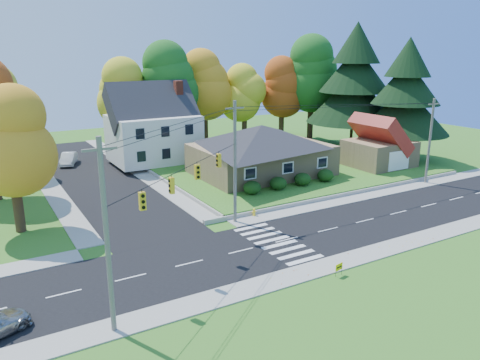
% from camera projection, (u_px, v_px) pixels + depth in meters
% --- Properties ---
extents(ground, '(120.00, 120.00, 0.00)m').
position_uv_depth(ground, '(287.00, 240.00, 35.06)').
color(ground, '#3D7923').
extents(road_main, '(90.00, 8.00, 0.02)m').
position_uv_depth(road_main, '(287.00, 240.00, 35.06)').
color(road_main, black).
rests_on(road_main, ground).
extents(road_cross, '(8.00, 44.00, 0.02)m').
position_uv_depth(road_cross, '(94.00, 176.00, 52.78)').
color(road_cross, black).
rests_on(road_cross, ground).
extents(sidewalk_north, '(90.00, 2.00, 0.08)m').
position_uv_depth(sidewalk_north, '(252.00, 219.00, 39.21)').
color(sidewalk_north, '#9C9A90').
rests_on(sidewalk_north, ground).
extents(sidewalk_south, '(90.00, 2.00, 0.08)m').
position_uv_depth(sidewalk_south, '(331.00, 265.00, 30.90)').
color(sidewalk_south, '#9C9A90').
rests_on(sidewalk_south, ground).
extents(lawn, '(30.00, 30.00, 0.50)m').
position_uv_depth(lawn, '(273.00, 161.00, 58.78)').
color(lawn, '#3D7923').
rests_on(lawn, ground).
extents(ranch_house, '(14.60, 10.60, 5.40)m').
position_uv_depth(ranch_house, '(261.00, 149.00, 51.38)').
color(ranch_house, tan).
rests_on(ranch_house, lawn).
extents(colonial_house, '(10.40, 8.40, 9.60)m').
position_uv_depth(colonial_house, '(153.00, 128.00, 57.13)').
color(colonial_house, silver).
rests_on(colonial_house, lawn).
extents(garage, '(7.30, 6.30, 4.60)m').
position_uv_depth(garage, '(380.00, 146.00, 54.98)').
color(garage, tan).
rests_on(garage, lawn).
extents(hedge_row, '(10.70, 1.70, 1.27)m').
position_uv_depth(hedge_row, '(290.00, 181.00, 46.56)').
color(hedge_row, '#163A10').
rests_on(hedge_row, lawn).
extents(traffic_infrastructure, '(38.10, 10.66, 10.00)m').
position_uv_depth(traffic_infrastructure, '(276.00, 170.00, 34.74)').
color(traffic_infrastructure, '#666059').
rests_on(traffic_infrastructure, ground).
extents(tree_lot_0, '(6.72, 6.72, 12.51)m').
position_uv_depth(tree_lot_0, '(121.00, 94.00, 60.13)').
color(tree_lot_0, '#3F2A19').
rests_on(tree_lot_0, lawn).
extents(tree_lot_1, '(7.84, 7.84, 14.60)m').
position_uv_depth(tree_lot_1, '(167.00, 82.00, 61.87)').
color(tree_lot_1, '#3F2A19').
rests_on(tree_lot_1, lawn).
extents(tree_lot_2, '(7.28, 7.28, 13.56)m').
position_uv_depth(tree_lot_2, '(204.00, 85.00, 65.80)').
color(tree_lot_2, '#3F2A19').
rests_on(tree_lot_2, lawn).
extents(tree_lot_3, '(6.16, 6.16, 11.47)m').
position_uv_depth(tree_lot_3, '(244.00, 93.00, 68.24)').
color(tree_lot_3, '#3F2A19').
rests_on(tree_lot_3, lawn).
extents(tree_lot_4, '(6.72, 6.72, 12.51)m').
position_uv_depth(tree_lot_4, '(282.00, 88.00, 70.15)').
color(tree_lot_4, '#3F2A19').
rests_on(tree_lot_4, lawn).
extents(tree_lot_5, '(8.40, 8.40, 15.64)m').
position_uv_depth(tree_lot_5, '(312.00, 74.00, 69.91)').
color(tree_lot_5, '#3F2A19').
rests_on(tree_lot_5, lawn).
extents(conifer_east_a, '(12.80, 12.80, 16.96)m').
position_uv_depth(conifer_east_a, '(355.00, 83.00, 63.98)').
color(conifer_east_a, '#3F2A19').
rests_on(conifer_east_a, lawn).
extents(conifer_east_b, '(11.20, 11.20, 14.84)m').
position_uv_depth(conifer_east_b, '(405.00, 96.00, 58.11)').
color(conifer_east_b, '#3F2A19').
rests_on(conifer_east_b, lawn).
extents(tree_west_0, '(6.16, 6.16, 11.47)m').
position_uv_depth(tree_west_0, '(9.00, 142.00, 34.85)').
color(tree_west_0, '#3F2A19').
rests_on(tree_west_0, ground).
extents(white_car, '(2.98, 4.71, 1.46)m').
position_uv_depth(white_car, '(69.00, 159.00, 57.85)').
color(white_car, silver).
rests_on(white_car, road_cross).
extents(fire_hydrant, '(0.41, 0.32, 0.72)m').
position_uv_depth(fire_hydrant, '(254.00, 212.00, 39.95)').
color(fire_hydrant, yellow).
rests_on(fire_hydrant, ground).
extents(yard_sign, '(0.66, 0.17, 0.84)m').
position_uv_depth(yard_sign, '(339.00, 267.00, 29.30)').
color(yard_sign, black).
rests_on(yard_sign, ground).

